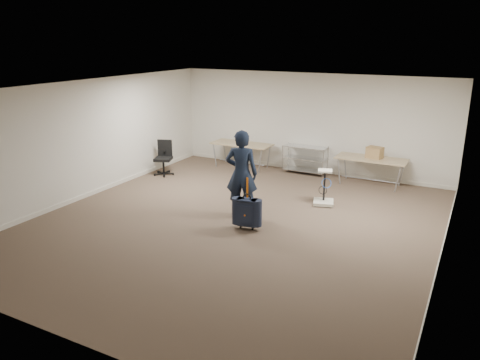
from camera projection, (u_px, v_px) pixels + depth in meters
The scene contains 10 objects.
ground at pixel (235, 223), 9.84m from camera, with size 9.00×9.00×0.00m, color #46352A.
room_shell at pixel (263, 201), 10.99m from camera, with size 8.00×9.00×9.00m.
folding_table_left at pixel (242, 145), 13.82m from camera, with size 1.80×0.75×0.73m.
folding_table_right at pixel (371, 160), 12.14m from camera, with size 1.80×0.75×0.73m.
wire_shelf at pixel (305, 158), 13.26m from camera, with size 1.22×0.47×0.80m.
person at pixel (242, 174), 9.99m from camera, with size 0.69×0.45×1.89m, color black.
suitcase at pixel (247, 212), 9.39m from camera, with size 0.43×0.29×1.09m.
office_chair at pixel (164, 164), 13.22m from camera, with size 0.58×0.59×0.96m.
equipment_cart at pixel (324, 196), 10.84m from camera, with size 0.57×0.57×0.84m.
cardboard_box at pixel (375, 152), 12.11m from camera, with size 0.39×0.29×0.29m, color olive.
Camera 1 is at (4.33, -8.05, 3.75)m, focal length 35.00 mm.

